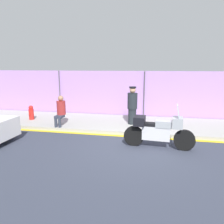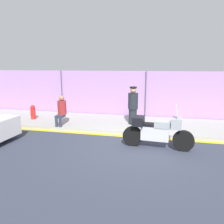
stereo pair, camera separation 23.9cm
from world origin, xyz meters
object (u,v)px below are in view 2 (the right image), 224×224
at_px(officer_standing, 133,105).
at_px(fire_hydrant, 33,112).
at_px(motorcycle, 157,131).
at_px(person_seated_on_curb, 61,109).

xyz_separation_m(officer_standing, fire_hydrant, (-4.86, -0.14, -0.50)).
height_order(motorcycle, fire_hydrant, motorcycle).
bearing_deg(fire_hydrant, person_seated_on_curb, -20.26).
height_order(motorcycle, officer_standing, officer_standing).
distance_m(person_seated_on_curb, fire_hydrant, 2.00).
distance_m(officer_standing, fire_hydrant, 4.89).
distance_m(officer_standing, person_seated_on_curb, 3.13).
relative_size(motorcycle, officer_standing, 1.41).
height_order(officer_standing, person_seated_on_curb, officer_standing).
relative_size(motorcycle, fire_hydrant, 3.40).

